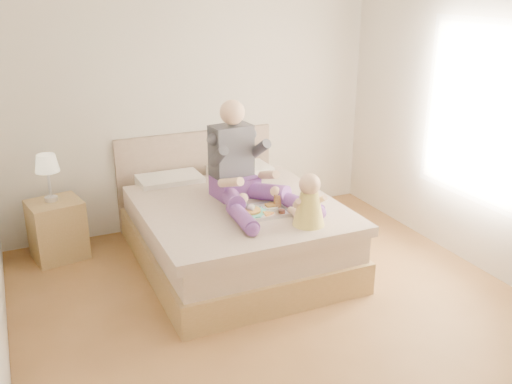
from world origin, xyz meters
name	(u,v)px	position (x,y,z in m)	size (l,w,h in m)	color
room	(295,126)	(0.08, 0.01, 1.51)	(4.02, 4.22, 2.71)	brown
bed	(231,226)	(0.00, 1.08, 0.32)	(1.70, 2.18, 1.00)	olive
nightstand	(57,230)	(-1.49, 1.76, 0.28)	(0.53, 0.49, 0.57)	olive
lamp	(47,166)	(-1.51, 1.79, 0.91)	(0.22, 0.22, 0.45)	silver
adult	(242,172)	(0.08, 0.98, 0.88)	(0.77, 1.14, 0.92)	#663687
tray	(261,210)	(0.10, 0.63, 0.64)	(0.46, 0.36, 0.13)	silver
baby	(308,204)	(0.35, 0.25, 0.79)	(0.29, 0.39, 0.44)	gold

